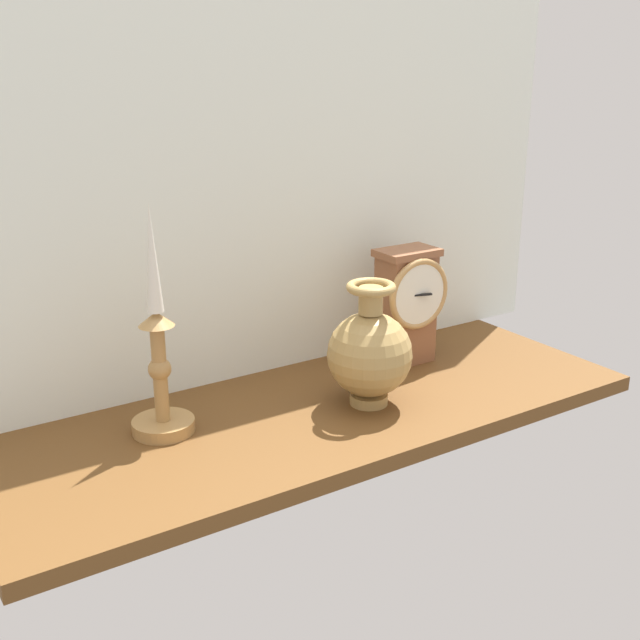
% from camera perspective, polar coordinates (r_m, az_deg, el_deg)
% --- Properties ---
extents(ground_plane, '(1.00, 0.36, 0.02)m').
position_cam_1_polar(ground_plane, '(1.23, -0.15, -6.77)').
color(ground_plane, brown).
extents(back_wall, '(1.20, 0.02, 0.65)m').
position_cam_1_polar(back_wall, '(1.28, -4.76, 10.05)').
color(back_wall, white).
rests_on(back_wall, ground_plane).
extents(mantel_clock, '(0.12, 0.08, 0.20)m').
position_cam_1_polar(mantel_clock, '(1.37, 6.21, 1.16)').
color(mantel_clock, brown).
rests_on(mantel_clock, ground_plane).
extents(candlestick_tall_left, '(0.09, 0.09, 0.33)m').
position_cam_1_polar(candlestick_tall_left, '(1.13, -11.29, -2.95)').
color(candlestick_tall_left, '#AB7F47').
rests_on(candlestick_tall_left, ground_plane).
extents(brass_vase_bulbous, '(0.13, 0.13, 0.19)m').
position_cam_1_polar(brass_vase_bulbous, '(1.21, 3.53, -2.29)').
color(brass_vase_bulbous, '#A8874B').
rests_on(brass_vase_bulbous, ground_plane).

